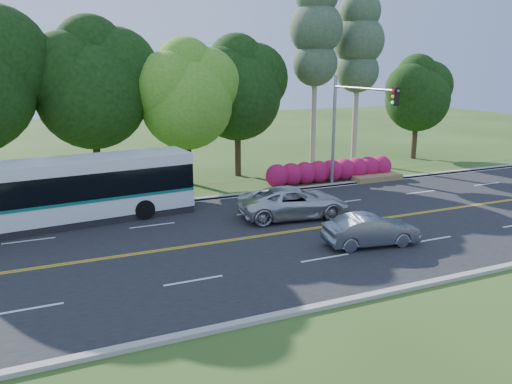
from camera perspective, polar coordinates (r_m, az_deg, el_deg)
name	(u,v)px	position (r m, az deg, el deg)	size (l,w,h in m)	color
ground	(295,231)	(23.56, 4.54, -4.49)	(120.00, 120.00, 0.00)	#2C4617
road	(295,231)	(23.56, 4.54, -4.47)	(60.00, 14.00, 0.02)	black
curb_north	(240,195)	(29.78, -1.89, -0.31)	(60.00, 0.30, 0.15)	#A19E92
curb_south	(393,291)	(18.00, 15.42, -10.84)	(60.00, 0.30, 0.15)	#A19E92
grass_verge	(229,188)	(31.46, -3.13, 0.42)	(60.00, 4.00, 0.10)	#2C4617
lane_markings	(294,231)	(23.51, 4.33, -4.47)	(57.60, 13.82, 0.00)	gold
tree_row	(131,80)	(32.27, -14.12, 12.36)	(44.70, 9.10, 13.84)	black
bougainvillea_hedge	(334,171)	(33.69, 8.90, 2.36)	(9.50, 2.25, 1.50)	#9E0D47
traffic_signal	(351,116)	(30.46, 10.85, 8.56)	(0.42, 6.10, 7.00)	gray
transit_bus	(67,192)	(25.87, -20.77, -0.01)	(12.35, 3.94, 3.18)	white
sedan	(371,230)	(22.03, 13.00, -4.26)	(1.43, 4.09, 1.35)	slate
suv	(294,202)	(25.47, 4.35, -1.17)	(2.59, 5.63, 1.56)	silver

